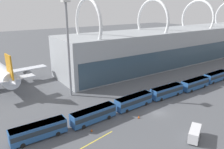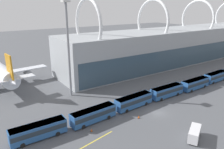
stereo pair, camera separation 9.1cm
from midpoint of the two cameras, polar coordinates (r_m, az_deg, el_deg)
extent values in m
plane|color=#515459|center=(58.03, 12.02, -9.75)|extent=(440.00, 440.00, 0.00)
cube|color=#9EA3A8|center=(122.54, 20.80, 7.84)|extent=(146.25, 21.26, 15.61)
cube|color=#384C5B|center=(117.29, 24.87, 5.45)|extent=(143.32, 0.20, 8.59)
torus|color=white|center=(79.16, -6.29, 12.70)|extent=(1.10, 18.92, 18.92)
torus|color=white|center=(97.59, 10.52, 13.44)|extent=(1.10, 18.92, 18.92)
torus|color=white|center=(121.32, 21.42, 13.33)|extent=(1.10, 18.92, 18.92)
cone|color=silver|center=(69.17, -24.60, -1.67)|extent=(5.55, 7.22, 4.84)
cube|color=silver|center=(81.99, -27.21, 0.18)|extent=(32.01, 7.18, 0.35)
cylinder|color=gray|center=(84.58, -21.28, 0.50)|extent=(2.53, 3.81, 2.15)
cube|color=orange|center=(68.70, -25.23, 1.86)|extent=(0.94, 4.93, 7.02)
cube|color=silver|center=(69.71, -24.83, -1.12)|extent=(13.51, 4.63, 0.28)
cylinder|color=gray|center=(83.20, -24.85, -0.53)|extent=(0.36, 0.36, 4.28)
cylinder|color=black|center=(83.83, -24.66, -1.92)|extent=(0.57, 1.14, 1.10)
cylinder|color=white|center=(109.42, -2.01, 6.41)|extent=(10.25, 31.85, 4.61)
sphere|color=white|center=(121.33, -7.09, 7.40)|extent=(4.52, 4.52, 4.52)
cone|color=white|center=(98.61, 4.22, 5.12)|extent=(5.56, 7.60, 4.38)
cube|color=white|center=(108.20, -1.31, 5.85)|extent=(35.07, 9.37, 0.35)
cylinder|color=gray|center=(102.22, -5.34, 4.23)|extent=(3.07, 4.09, 2.44)
cylinder|color=gray|center=(115.30, 2.27, 5.83)|extent=(3.07, 4.09, 2.44)
cube|color=orange|center=(98.13, 3.95, 8.10)|extent=(1.51, 6.14, 8.81)
cube|color=white|center=(99.01, 3.89, 5.45)|extent=(12.37, 5.32, 0.28)
cylinder|color=gray|center=(117.78, -5.50, 5.93)|extent=(0.36, 0.36, 3.97)
cylinder|color=black|center=(118.20, -5.47, 4.99)|extent=(0.64, 1.16, 1.10)
cylinder|color=gray|center=(106.58, -2.49, 4.75)|extent=(0.36, 0.36, 3.97)
cylinder|color=black|center=(107.04, -2.47, 3.71)|extent=(0.64, 1.16, 1.10)
cylinder|color=gray|center=(110.57, -0.17, 5.24)|extent=(0.36, 0.36, 3.97)
cylinder|color=black|center=(111.02, -0.17, 4.24)|extent=(0.64, 1.16, 1.10)
cube|color=#285693|center=(48.43, -18.59, -13.73)|extent=(11.40, 2.70, 2.97)
cube|color=#232D38|center=(48.28, -18.63, -13.42)|extent=(11.17, 2.73, 1.04)
cube|color=silver|center=(47.72, -18.76, -12.26)|extent=(11.06, 2.62, 0.12)
cylinder|color=black|center=(50.95, -14.93, -13.48)|extent=(1.00, 0.30, 1.00)
cylinder|color=black|center=(48.91, -13.92, -14.81)|extent=(1.00, 0.30, 1.00)
cylinder|color=black|center=(49.63, -22.89, -15.27)|extent=(1.00, 0.30, 1.00)
cylinder|color=black|center=(47.54, -22.24, -16.75)|extent=(1.00, 0.30, 1.00)
cube|color=#285693|center=(52.16, -4.82, -10.39)|extent=(11.56, 3.52, 2.97)
cube|color=#232D38|center=(52.02, -4.83, -10.10)|extent=(11.34, 3.53, 1.04)
cube|color=silver|center=(51.51, -4.87, -8.99)|extent=(11.22, 3.42, 0.12)
cylinder|color=black|center=(55.46, -2.42, -10.12)|extent=(1.02, 0.37, 1.00)
cylinder|color=black|center=(53.70, -0.83, -11.10)|extent=(1.02, 0.37, 1.00)
cylinder|color=black|center=(52.19, -8.87, -12.24)|extent=(1.02, 0.37, 1.00)
cylinder|color=black|center=(50.30, -7.42, -13.41)|extent=(1.02, 0.37, 1.00)
cube|color=#285693|center=(59.11, 5.72, -6.89)|extent=(11.54, 3.39, 2.97)
cube|color=#232D38|center=(58.99, 5.73, -6.63)|extent=(11.32, 3.41, 1.04)
cube|color=silver|center=(58.54, 5.76, -5.62)|extent=(11.20, 3.29, 0.12)
cylinder|color=black|center=(62.74, 7.28, -6.80)|extent=(1.02, 0.36, 1.00)
cylinder|color=black|center=(61.18, 8.93, -7.55)|extent=(1.02, 0.36, 1.00)
cylinder|color=black|center=(58.40, 2.27, -8.61)|extent=(1.02, 0.36, 1.00)
cylinder|color=black|center=(56.72, 3.91, -9.48)|extent=(1.02, 0.36, 1.00)
cube|color=#285693|center=(67.31, 14.16, -4.23)|extent=(11.40, 2.71, 2.97)
cube|color=#232D38|center=(67.20, 14.18, -3.99)|extent=(11.17, 2.74, 1.04)
cube|color=silver|center=(66.80, 14.26, -3.09)|extent=(11.06, 2.63, 0.12)
cylinder|color=black|center=(71.07, 15.26, -4.31)|extent=(1.00, 0.30, 1.00)
cylinder|color=black|center=(69.61, 16.80, -4.92)|extent=(1.00, 0.30, 1.00)
cylinder|color=black|center=(66.17, 11.21, -5.67)|extent=(1.00, 0.30, 1.00)
cylinder|color=black|center=(64.61, 12.77, -6.37)|extent=(1.00, 0.30, 1.00)
cube|color=#285693|center=(76.44, 20.95, -2.22)|extent=(11.44, 2.89, 2.97)
cube|color=#232D38|center=(76.35, 20.97, -2.01)|extent=(11.21, 2.91, 1.04)
cube|color=silver|center=(76.00, 21.07, -1.21)|extent=(11.10, 2.80, 0.12)
cylinder|color=black|center=(80.33, 21.56, -2.38)|extent=(1.00, 0.32, 1.00)
cylinder|color=black|center=(79.10, 23.04, -2.87)|extent=(1.00, 0.32, 1.00)
cylinder|color=black|center=(74.79, 18.51, -3.50)|extent=(1.00, 0.32, 1.00)
cylinder|color=black|center=(73.47, 20.05, -4.05)|extent=(1.00, 0.32, 1.00)
cube|color=#285693|center=(87.03, 25.55, -0.45)|extent=(11.46, 2.99, 2.97)
cube|color=#232D38|center=(86.95, 25.58, -0.26)|extent=(11.24, 3.01, 1.04)
cube|color=silver|center=(86.64, 25.68, 0.45)|extent=(11.12, 2.90, 0.12)
cylinder|color=black|center=(90.97, 25.87, -0.66)|extent=(1.01, 0.33, 1.00)
cylinder|color=black|center=(89.90, 27.24, -1.06)|extent=(1.01, 0.33, 1.00)
cylinder|color=black|center=(85.04, 23.53, -1.54)|extent=(1.01, 0.33, 1.00)
cylinder|color=black|center=(83.89, 24.96, -1.98)|extent=(1.01, 0.33, 1.00)
cube|color=silver|center=(49.07, 20.80, -14.19)|extent=(5.48, 4.17, 2.17)
cube|color=#232D38|center=(48.89, 20.84, -13.84)|extent=(5.35, 4.11, 0.65)
cylinder|color=black|center=(48.29, 21.51, -16.29)|extent=(0.72, 0.53, 0.70)
cylinder|color=black|center=(48.39, 19.32, -15.94)|extent=(0.72, 0.53, 0.70)
cylinder|color=black|center=(50.84, 21.94, -14.50)|extent=(0.72, 0.53, 0.70)
cylinder|color=black|center=(50.95, 19.87, -14.18)|extent=(0.72, 0.53, 0.70)
cylinder|color=gray|center=(64.30, -11.23, 5.89)|extent=(0.65, 0.65, 27.17)
cube|color=silver|center=(63.03, -12.01, 18.25)|extent=(2.05, 2.05, 0.51)
cube|color=yellow|center=(46.39, -4.68, -17.00)|extent=(10.14, 2.27, 0.01)
cube|color=yellow|center=(71.03, 10.36, -4.40)|extent=(8.38, 1.14, 0.01)
cube|color=yellow|center=(70.19, 15.61, -5.06)|extent=(11.59, 0.45, 0.01)
cube|color=black|center=(49.50, -5.30, -14.55)|extent=(0.48, 0.48, 0.02)
cone|color=#EA5914|center=(49.32, -5.31, -14.22)|extent=(0.35, 0.35, 0.65)
cube|color=black|center=(54.78, 7.04, -11.21)|extent=(0.59, 0.59, 0.02)
cone|color=#EA5914|center=(54.60, 7.06, -10.87)|extent=(0.44, 0.44, 0.70)
camera|label=1|loc=(0.05, -89.96, 0.01)|focal=35.00mm
camera|label=2|loc=(0.05, 90.04, -0.01)|focal=35.00mm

